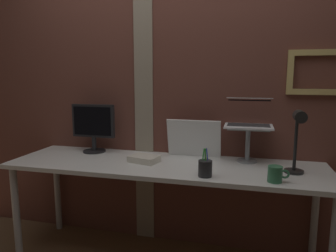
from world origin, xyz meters
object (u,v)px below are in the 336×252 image
(whiteboard_panel, at_px, (194,138))
(pen_cup, at_px, (205,168))
(laptop, at_px, (249,119))
(desk_lamp, at_px, (298,135))
(coffee_mug, at_px, (275,174))
(monitor, at_px, (93,124))

(whiteboard_panel, distance_m, pen_cup, 0.47)
(laptop, relative_size, desk_lamp, 0.82)
(laptop, height_order, coffee_mug, laptop)
(coffee_mug, bearing_deg, whiteboard_panel, 141.43)
(pen_cup, height_order, coffee_mug, pen_cup)
(whiteboard_panel, height_order, pen_cup, whiteboard_panel)
(whiteboard_panel, bearing_deg, coffee_mug, -38.57)
(pen_cup, bearing_deg, laptop, 62.19)
(coffee_mug, bearing_deg, monitor, 163.48)
(laptop, xyz_separation_m, desk_lamp, (0.29, -0.31, -0.05))
(pen_cup, xyz_separation_m, coffee_mug, (0.41, -0.00, -0.00))
(monitor, xyz_separation_m, whiteboard_panel, (0.80, 0.04, -0.08))
(whiteboard_panel, xyz_separation_m, pen_cup, (0.15, -0.44, -0.09))
(pen_cup, relative_size, coffee_mug, 1.44)
(monitor, relative_size, coffee_mug, 3.17)
(desk_lamp, bearing_deg, laptop, 133.00)
(laptop, bearing_deg, monitor, -176.85)
(monitor, xyz_separation_m, pen_cup, (0.95, -0.40, -0.17))
(monitor, height_order, pen_cup, monitor)
(coffee_mug, bearing_deg, pen_cup, 179.93)
(monitor, distance_m, pen_cup, 1.04)
(laptop, bearing_deg, desk_lamp, -47.00)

